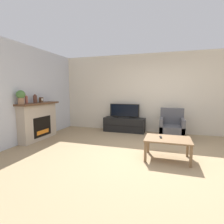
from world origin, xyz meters
TOP-DOWN VIEW (x-y plane):
  - ground_plane at (0.00, 0.00)m, footprint 24.00×24.00m
  - wall_back at (0.00, 2.41)m, footprint 12.00×0.06m
  - wall_left at (-3.45, 0.00)m, footprint 0.06×12.00m
  - fireplace at (-3.27, 0.39)m, footprint 0.40×1.43m
  - mantel_vase_left at (-3.26, -0.04)m, footprint 0.07×0.07m
  - mantel_vase_centre_left at (-3.26, 0.28)m, footprint 0.10×0.10m
  - mantel_clock at (-3.26, 0.53)m, footprint 0.08×0.11m
  - potted_plant at (-3.26, -0.22)m, footprint 0.22×0.22m
  - tv_stand at (-1.09, 2.12)m, footprint 1.43×0.46m
  - tv at (-1.09, 2.11)m, footprint 1.04×0.18m
  - armchair at (0.48, 1.71)m, footprint 0.70×0.76m
  - coffee_table at (0.36, -0.05)m, footprint 0.93×0.66m
  - remote at (0.22, -0.03)m, footprint 0.06×0.15m

SIDE VIEW (x-z plane):
  - ground_plane at x=0.00m, z-range 0.00..0.00m
  - tv_stand at x=-1.09m, z-range 0.00..0.49m
  - armchair at x=0.48m, z-range -0.16..0.74m
  - coffee_table at x=0.36m, z-range 0.17..0.62m
  - remote at x=0.22m, z-range 0.45..0.47m
  - fireplace at x=-3.27m, z-range 0.01..1.11m
  - tv at x=-1.09m, z-range 0.48..0.96m
  - mantel_clock at x=-3.26m, z-range 1.10..1.25m
  - mantel_vase_left at x=-3.26m, z-range 1.09..1.31m
  - mantel_vase_centre_left at x=-3.26m, z-range 1.09..1.34m
  - potted_plant at x=-3.26m, z-range 1.12..1.48m
  - wall_back at x=0.00m, z-range 0.00..2.70m
  - wall_left at x=-3.45m, z-range 0.00..2.70m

